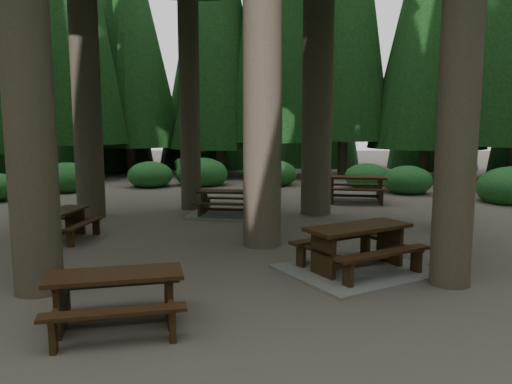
{
  "coord_description": "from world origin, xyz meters",
  "views": [
    {
      "loc": [
        0.86,
        -10.75,
        2.71
      ],
      "look_at": [
        0.65,
        0.95,
        1.1
      ],
      "focal_mm": 35.0,
      "sensor_mm": 36.0,
      "label": 1
    }
  ],
  "objects_px": {
    "picnic_table_a": "(358,255)",
    "picnic_table_d": "(356,185)",
    "picnic_table_c": "(227,207)",
    "picnic_table_b": "(61,220)",
    "picnic_table_e": "(116,292)"
  },
  "relations": [
    {
      "from": "picnic_table_b",
      "to": "picnic_table_d",
      "type": "bearing_deg",
      "value": -46.98
    },
    {
      "from": "picnic_table_d",
      "to": "picnic_table_c",
      "type": "bearing_deg",
      "value": -140.71
    },
    {
      "from": "picnic_table_a",
      "to": "picnic_table_b",
      "type": "distance_m",
      "value": 6.91
    },
    {
      "from": "picnic_table_b",
      "to": "picnic_table_c",
      "type": "bearing_deg",
      "value": -41.65
    },
    {
      "from": "picnic_table_b",
      "to": "picnic_table_e",
      "type": "xyz_separation_m",
      "value": [
        2.78,
        -5.05,
        0.04
      ]
    },
    {
      "from": "picnic_table_a",
      "to": "picnic_table_d",
      "type": "distance_m",
      "value": 8.49
    },
    {
      "from": "picnic_table_a",
      "to": "picnic_table_e",
      "type": "height_order",
      "value": "picnic_table_a"
    },
    {
      "from": "picnic_table_d",
      "to": "picnic_table_e",
      "type": "bearing_deg",
      "value": -107.53
    },
    {
      "from": "picnic_table_a",
      "to": "picnic_table_e",
      "type": "bearing_deg",
      "value": -175.79
    },
    {
      "from": "picnic_table_a",
      "to": "picnic_table_d",
      "type": "height_order",
      "value": "picnic_table_d"
    },
    {
      "from": "picnic_table_a",
      "to": "picnic_table_b",
      "type": "relative_size",
      "value": 1.87
    },
    {
      "from": "picnic_table_c",
      "to": "picnic_table_e",
      "type": "distance_m",
      "value": 8.36
    },
    {
      "from": "picnic_table_c",
      "to": "picnic_table_d",
      "type": "distance_m",
      "value": 5.09
    },
    {
      "from": "picnic_table_a",
      "to": "picnic_table_d",
      "type": "xyz_separation_m",
      "value": [
        1.47,
        8.35,
        0.28
      ]
    },
    {
      "from": "picnic_table_c",
      "to": "picnic_table_d",
      "type": "xyz_separation_m",
      "value": [
        4.32,
        2.67,
        0.34
      ]
    }
  ]
}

